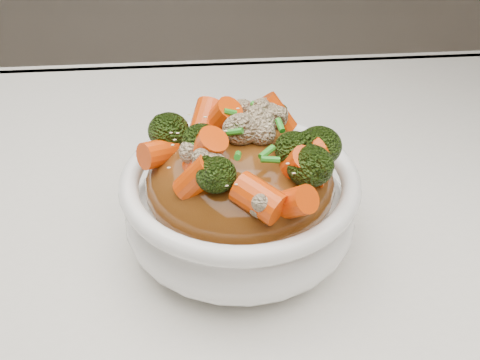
{
  "coord_description": "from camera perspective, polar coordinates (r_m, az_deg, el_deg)",
  "views": [
    {
      "loc": [
        -0.01,
        -0.33,
        1.09
      ],
      "look_at": [
        0.02,
        0.03,
        0.82
      ],
      "focal_mm": 42.0,
      "sensor_mm": 36.0,
      "label": 1
    }
  ],
  "objects": [
    {
      "name": "cauliflower",
      "position": [
        0.42,
        -0.0,
        5.45
      ],
      "size": [
        0.17,
        0.17,
        0.03
      ],
      "primitive_type": null,
      "rotation": [
        0.0,
        0.0,
        -0.14
      ],
      "color": "tan",
      "rests_on": "sauce_base"
    },
    {
      "name": "tablecloth",
      "position": [
        0.49,
        -2.0,
        -10.59
      ],
      "size": [
        1.2,
        0.8,
        0.04
      ],
      "primitive_type": "cube",
      "color": "silver",
      "rests_on": "dining_table"
    },
    {
      "name": "sauce_base",
      "position": [
        0.45,
        -0.0,
        -0.27
      ],
      "size": [
        0.17,
        0.17,
        0.08
      ],
      "primitive_type": "ellipsoid",
      "rotation": [
        0.0,
        0.0,
        -0.14
      ],
      "color": "#5F3210",
      "rests_on": "bowl"
    },
    {
      "name": "bowl",
      "position": [
        0.47,
        0.0,
        -2.84
      ],
      "size": [
        0.22,
        0.22,
        0.08
      ],
      "primitive_type": null,
      "rotation": [
        0.0,
        0.0,
        -0.14
      ],
      "color": "white",
      "rests_on": "tablecloth"
    },
    {
      "name": "carrots",
      "position": [
        0.42,
        -0.0,
        5.75
      ],
      "size": [
        0.17,
        0.17,
        0.04
      ],
      "primitive_type": null,
      "rotation": [
        0.0,
        0.0,
        -0.14
      ],
      "color": "#E44507",
      "rests_on": "sauce_base"
    },
    {
      "name": "sesame_seeds",
      "position": [
        0.42,
        -0.0,
        5.86
      ],
      "size": [
        0.16,
        0.16,
        0.01
      ],
      "primitive_type": null,
      "rotation": [
        0.0,
        0.0,
        -0.14
      ],
      "color": "beige",
      "rests_on": "sauce_base"
    },
    {
      "name": "broccoli",
      "position": [
        0.42,
        -0.0,
        5.65
      ],
      "size": [
        0.17,
        0.17,
        0.04
      ],
      "primitive_type": null,
      "rotation": [
        0.0,
        0.0,
        -0.14
      ],
      "color": "black",
      "rests_on": "sauce_base"
    },
    {
      "name": "scallions",
      "position": [
        0.42,
        -0.0,
        5.86
      ],
      "size": [
        0.13,
        0.13,
        0.02
      ],
      "primitive_type": null,
      "rotation": [
        0.0,
        0.0,
        -0.14
      ],
      "color": "#27861E",
      "rests_on": "sauce_base"
    }
  ]
}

